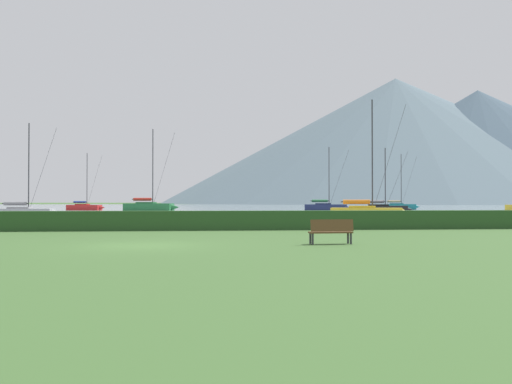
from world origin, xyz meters
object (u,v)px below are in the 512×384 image
object	(u,v)px
sailboat_slip_2	(399,206)
sailboat_slip_4	(85,207)
sailboat_slip_3	(149,206)
sailboat_slip_5	(326,207)
sailboat_slip_7	(24,212)
park_bench_near_path	(331,230)
sailboat_slip_1	(382,209)
sailboat_slip_0	(367,212)

from	to	relation	value
sailboat_slip_2	sailboat_slip_4	distance (m)	59.60
sailboat_slip_3	sailboat_slip_5	distance (m)	29.03
sailboat_slip_4	sailboat_slip_5	size ratio (longest dim) A/B	0.97
sailboat_slip_7	park_bench_near_path	xyz separation A→B (m)	(22.08, -36.43, -0.03)
sailboat_slip_4	sailboat_slip_7	distance (m)	45.72
sailboat_slip_2	park_bench_near_path	xyz separation A→B (m)	(-34.29, -85.60, -0.10)
sailboat_slip_1	sailboat_slip_7	distance (m)	43.46
sailboat_slip_1	sailboat_slip_5	bearing A→B (deg)	103.67
sailboat_slip_1	sailboat_slip_3	size ratio (longest dim) A/B	0.64
sailboat_slip_0	sailboat_slip_7	distance (m)	33.37
sailboat_slip_3	park_bench_near_path	xyz separation A→B (m)	(12.93, -72.33, -0.25)
sailboat_slip_4	sailboat_slip_5	distance (m)	43.04
sailboat_slip_3	sailboat_slip_0	bearing A→B (deg)	-46.56
sailboat_slip_0	park_bench_near_path	size ratio (longest dim) A/B	6.49
sailboat_slip_3	sailboat_slip_7	bearing A→B (deg)	-89.60
sailboat_slip_3	park_bench_near_path	distance (m)	73.47
sailboat_slip_0	sailboat_slip_5	world-z (taller)	sailboat_slip_0
park_bench_near_path	sailboat_slip_1	bearing A→B (deg)	65.38
sailboat_slip_0	sailboat_slip_3	size ratio (longest dim) A/B	0.82
sailboat_slip_1	sailboat_slip_2	size ratio (longest dim) A/B	0.79
sailboat_slip_4	sailboat_slip_1	bearing A→B (deg)	-20.96
sailboat_slip_4	park_bench_near_path	bearing A→B (deg)	-58.43
sailboat_slip_5	sailboat_slip_0	bearing A→B (deg)	-86.39
sailboat_slip_2	sailboat_slip_3	distance (m)	49.06
sailboat_slip_3	sailboat_slip_7	distance (m)	37.05
sailboat_slip_1	park_bench_near_path	size ratio (longest dim) A/B	5.06
sailboat_slip_0	sailboat_slip_1	bearing A→B (deg)	86.37
sailboat_slip_3	park_bench_near_path	world-z (taller)	sailboat_slip_3
sailboat_slip_1	sailboat_slip_3	bearing A→B (deg)	150.18
park_bench_near_path	sailboat_slip_7	bearing A→B (deg)	117.24
sailboat_slip_1	sailboat_slip_7	xyz separation A→B (m)	(-41.11, -14.11, -0.06)
sailboat_slip_1	sailboat_slip_5	world-z (taller)	sailboat_slip_5
sailboat_slip_0	sailboat_slip_7	world-z (taller)	sailboat_slip_0
sailboat_slip_0	sailboat_slip_7	xyz separation A→B (m)	(-32.64, 6.94, -0.07)
sailboat_slip_0	park_bench_near_path	bearing A→B (deg)	-91.41
sailboat_slip_0	sailboat_slip_3	distance (m)	48.85
sailboat_slip_1	sailboat_slip_7	bearing A→B (deg)	-156.59
sailboat_slip_1	sailboat_slip_7	world-z (taller)	sailboat_slip_7
sailboat_slip_1	sailboat_slip_4	world-z (taller)	sailboat_slip_4
sailboat_slip_4	park_bench_near_path	world-z (taller)	sailboat_slip_4
sailboat_slip_0	sailboat_slip_5	size ratio (longest dim) A/B	1.05
sailboat_slip_0	sailboat_slip_5	distance (m)	40.33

